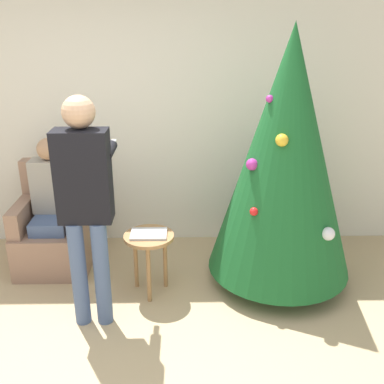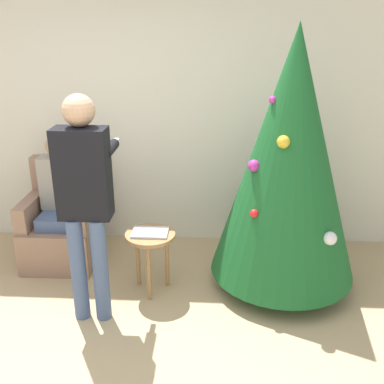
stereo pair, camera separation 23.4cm
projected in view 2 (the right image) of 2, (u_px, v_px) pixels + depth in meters
wall_back at (140, 113)px, 4.45m from camera, size 8.00×0.06×2.70m
christmas_tree at (289, 158)px, 3.63m from camera, size 1.24×1.24×2.22m
armchair at (64, 226)px, 4.36m from camera, size 0.66×0.69×0.98m
person_seated at (59, 196)px, 4.21m from camera, size 0.36×0.46×1.23m
person_standing at (84, 192)px, 3.27m from camera, size 0.41×0.57×1.75m
side_stool at (150, 243)px, 3.79m from camera, size 0.42×0.42×0.55m
laptop at (150, 232)px, 3.75m from camera, size 0.30×0.21×0.02m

